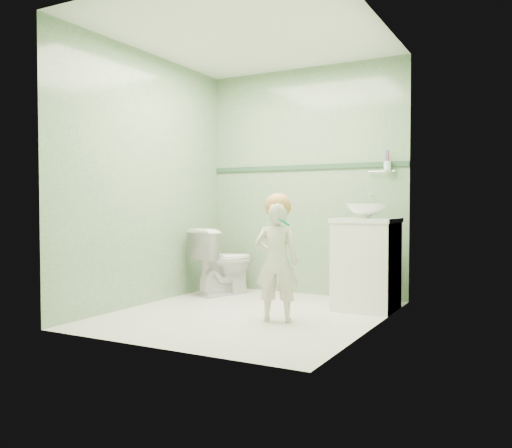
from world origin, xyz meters
The scene contains 12 objects.
ground centered at (0.00, 0.00, 0.00)m, with size 2.50×2.50×0.00m, color silver.
room_shell centered at (0.00, 0.00, 1.20)m, with size 2.50×2.54×2.40m.
trim_stripe centered at (0.00, 1.24, 1.35)m, with size 2.20×0.02×0.05m, color #2D5036.
vanity centered at (0.84, 0.70, 0.40)m, with size 0.52×0.50×0.80m, color white.
counter centered at (0.84, 0.70, 0.81)m, with size 0.54×0.52×0.04m, color white.
basin centered at (0.84, 0.70, 0.89)m, with size 0.37×0.37×0.13m, color white.
faucet centered at (0.84, 0.89, 0.97)m, with size 0.03×0.13×0.18m.
cup_holder centered at (0.89, 1.18, 1.33)m, with size 0.26×0.07×0.21m.
toilet centered at (-0.74, 0.80, 0.35)m, with size 0.40×0.69×0.71m, color white.
toddler centered at (0.34, -0.13, 0.49)m, with size 0.35×0.23×0.97m, color beige.
hair_cap centered at (0.34, -0.11, 0.94)m, with size 0.22×0.22×0.22m, color #C2833F.
teal_toothbrush centered at (0.45, -0.23, 0.82)m, with size 0.10×0.14×0.08m.
Camera 1 is at (2.25, -4.04, 0.95)m, focal length 37.69 mm.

